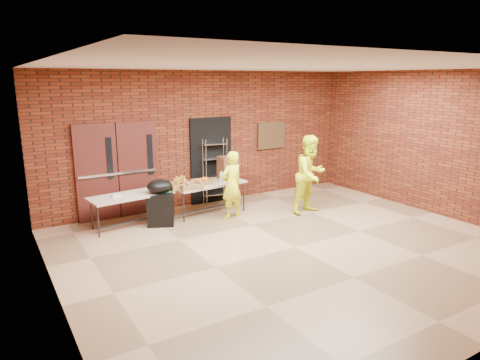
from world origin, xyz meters
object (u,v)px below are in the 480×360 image
(table_right, at_px, (209,186))
(coffee_dispenser, at_px, (228,168))
(volunteer_woman, at_px, (232,185))
(volunteer_man, at_px, (311,174))
(table_left, at_px, (131,197))
(covered_grill, at_px, (160,202))
(wire_rack, at_px, (215,171))

(table_right, height_order, coffee_dispenser, coffee_dispenser)
(volunteer_woman, xyz_separation_m, volunteer_man, (1.71, -0.62, 0.15))
(coffee_dispenser, bearing_deg, volunteer_man, -43.08)
(coffee_dispenser, bearing_deg, table_left, -176.22)
(table_left, bearing_deg, covered_grill, -25.79)
(table_right, height_order, volunteer_woman, volunteer_woman)
(wire_rack, distance_m, covered_grill, 1.97)
(table_right, relative_size, covered_grill, 1.81)
(table_right, height_order, volunteer_man, volunteer_man)
(volunteer_man, bearing_deg, volunteer_woman, 151.66)
(coffee_dispenser, height_order, volunteer_man, volunteer_man)
(wire_rack, height_order, volunteer_man, volunteer_man)
(volunteer_woman, bearing_deg, covered_grill, -24.63)
(volunteer_woman, bearing_deg, wire_rack, -112.59)
(covered_grill, bearing_deg, volunteer_woman, 11.05)
(wire_rack, bearing_deg, covered_grill, -142.84)
(volunteer_woman, height_order, volunteer_man, volunteer_man)
(table_left, distance_m, volunteer_man, 3.97)
(coffee_dispenser, relative_size, volunteer_man, 0.30)
(table_right, bearing_deg, wire_rack, 45.65)
(volunteer_man, bearing_deg, wire_rack, 120.74)
(table_right, relative_size, volunteer_man, 0.99)
(covered_grill, distance_m, volunteer_man, 3.40)
(volunteer_woman, bearing_deg, table_right, -74.12)
(table_right, relative_size, volunteer_woman, 1.19)
(covered_grill, bearing_deg, volunteer_man, 7.41)
(wire_rack, xyz_separation_m, covered_grill, (-1.75, -0.84, -0.31))
(coffee_dispenser, height_order, volunteer_woman, volunteer_woman)
(wire_rack, height_order, coffee_dispenser, wire_rack)
(wire_rack, bearing_deg, table_left, -152.65)
(covered_grill, height_order, volunteer_woman, volunteer_woman)
(volunteer_man, bearing_deg, coffee_dispenser, 128.35)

